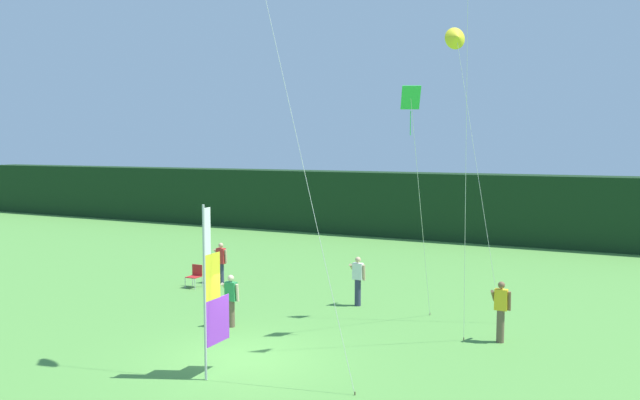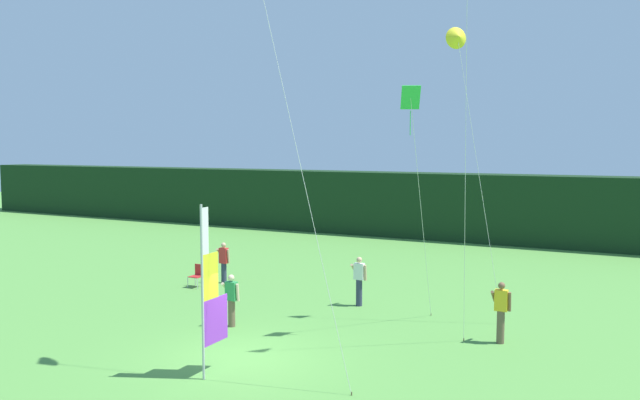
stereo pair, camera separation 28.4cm
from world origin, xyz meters
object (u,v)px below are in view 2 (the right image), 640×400
object	(u,v)px
person_far_right	(232,299)
kite_green_diamond_0	(412,114)
kite_yellow_delta_2	(458,39)
person_far_left	(359,280)
banner_flag	(210,294)
folding_chair	(198,274)
person_mid_field	(501,311)
person_near_banner	(224,261)

from	to	relation	value
person_far_right	kite_green_diamond_0	xyz separation A→B (m)	(5.28, 1.58, 5.67)
person_far_right	kite_yellow_delta_2	distance (m)	10.74
person_far_left	kite_green_diamond_0	distance (m)	6.73
banner_flag	person_far_left	xyz separation A→B (m)	(0.61, 7.81, -1.11)
person_far_right	kite_yellow_delta_2	bearing A→B (deg)	32.12
person_far_left	folding_chair	world-z (taller)	person_far_left
kite_green_diamond_0	banner_flag	bearing A→B (deg)	-122.29
person_mid_field	person_near_banner	bearing A→B (deg)	166.09
person_mid_field	kite_yellow_delta_2	distance (m)	8.37
banner_flag	folding_chair	xyz separation A→B (m)	(-6.35, 7.65, -1.53)
banner_flag	folding_chair	distance (m)	10.06
person_far_left	person_near_banner	bearing A→B (deg)	172.26
person_far_right	banner_flag	bearing A→B (deg)	-62.11
person_far_left	person_far_right	size ratio (longest dim) A/B	1.06
person_near_banner	kite_yellow_delta_2	world-z (taller)	kite_yellow_delta_2
person_mid_field	folding_chair	xyz separation A→B (m)	(-12.23, 1.86, -0.44)
person_mid_field	person_far_right	size ratio (longest dim) A/B	1.08
person_near_banner	kite_green_diamond_0	bearing A→B (deg)	-20.49
banner_flag	person_far_left	size ratio (longest dim) A/B	2.44
kite_yellow_delta_2	person_far_left	bearing A→B (deg)	174.09
banner_flag	person_far_right	distance (m)	4.33
person_mid_field	folding_chair	world-z (taller)	person_mid_field
person_far_left	kite_yellow_delta_2	distance (m)	8.73
kite_green_diamond_0	person_far_right	bearing A→B (deg)	-163.31
kite_green_diamond_0	person_near_banner	bearing A→B (deg)	159.51
person_near_banner	person_far_right	xyz separation A→B (m)	(3.87, -5.00, -0.02)
folding_chair	kite_yellow_delta_2	bearing A→B (deg)	-1.09
kite_yellow_delta_2	person_near_banner	bearing A→B (deg)	172.89
person_far_left	person_mid_field	bearing A→B (deg)	-20.99
person_mid_field	kite_green_diamond_0	size ratio (longest dim) A/B	0.24
person_near_banner	kite_green_diamond_0	world-z (taller)	kite_green_diamond_0
person_near_banner	folding_chair	size ratio (longest dim) A/B	1.89
person_far_right	folding_chair	world-z (taller)	person_far_right
person_mid_field	kite_yellow_delta_2	world-z (taller)	kite_yellow_delta_2
banner_flag	person_far_right	bearing A→B (deg)	117.89
person_far_left	kite_green_diamond_0	bearing A→B (deg)	-43.08
person_far_left	person_far_right	xyz separation A→B (m)	(-2.56, -4.12, -0.06)
kite_yellow_delta_2	folding_chair	bearing A→B (deg)	178.91
person_far_left	person_far_right	bearing A→B (deg)	-121.80
banner_flag	person_near_banner	distance (m)	10.51
person_far_left	kite_green_diamond_0	xyz separation A→B (m)	(2.72, -2.54, 5.61)
person_far_left	folding_chair	distance (m)	6.97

